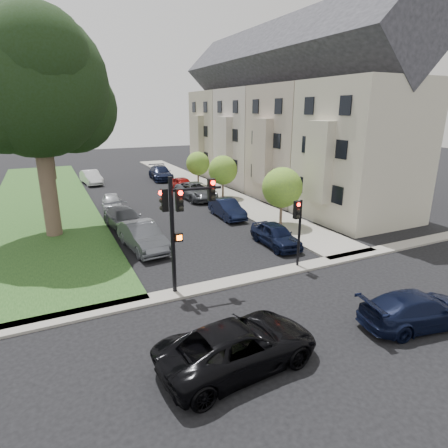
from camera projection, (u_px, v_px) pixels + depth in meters
name	position (u px, v px, depth m)	size (l,w,h in m)	color
ground	(272.00, 297.00, 16.63)	(140.00, 140.00, 0.00)	black
grass_strip	(43.00, 201.00, 33.59)	(8.00, 44.00, 0.12)	#1C3E18
sidewalk_right	(204.00, 186.00, 40.08)	(3.50, 44.00, 0.12)	gray
sidewalk_cross	(250.00, 278.00, 18.33)	(60.00, 1.00, 0.12)	gray
house_a	(363.00, 124.00, 26.61)	(7.70, 7.55, 15.97)	beige
house_b	(300.00, 121.00, 33.08)	(7.70, 7.55, 15.97)	#AD9C8A
house_c	(257.00, 119.00, 39.54)	(7.70, 7.55, 15.97)	#B2A497
house_d	(226.00, 118.00, 46.01)	(7.70, 7.55, 15.97)	#9A946F
eucalyptus	(33.00, 85.00, 21.80)	(9.67, 8.77, 13.70)	brown
small_tree_a	(282.00, 188.00, 25.82)	(2.80, 2.80, 4.20)	brown
small_tree_b	(223.00, 170.00, 34.10)	(2.65, 2.65, 3.98)	brown
small_tree_c	(198.00, 164.00, 39.46)	(2.48, 2.48, 3.72)	brown
traffic_signal_main	(181.00, 214.00, 16.08)	(2.61, 0.68, 5.33)	black
traffic_signal_secondary	(298.00, 221.00, 18.93)	(0.47, 0.38, 3.64)	black
car_cross_near	(239.00, 345.00, 11.98)	(2.48, 5.37, 1.49)	black
car_cross_far	(418.00, 309.00, 14.26)	(1.90, 4.67, 1.35)	black
car_parked_0	(276.00, 235.00, 22.63)	(1.65, 4.09, 1.39)	black
car_parked_1	(227.00, 209.00, 28.57)	(1.49, 4.27, 1.41)	black
car_parked_2	(196.00, 191.00, 34.46)	(2.49, 5.41, 1.50)	#3F4247
car_parked_3	(183.00, 185.00, 37.55)	(1.69, 4.19, 1.43)	maroon
car_parked_4	(161.00, 173.00, 43.94)	(2.22, 5.46, 1.58)	black
car_parked_5	(143.00, 236.00, 22.03)	(1.70, 4.87, 1.61)	#3F4247
car_parked_6	(125.00, 219.00, 25.83)	(2.05, 5.04, 1.46)	#3F4247
car_parked_7	(112.00, 202.00, 31.01)	(1.51, 3.76, 1.28)	#999BA0
car_parked_9	(91.00, 177.00, 41.32)	(1.59, 4.57, 1.51)	silver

